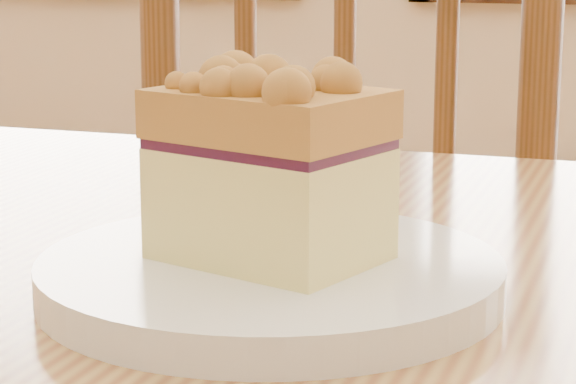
% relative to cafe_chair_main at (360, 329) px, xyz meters
% --- Properties ---
extents(cafe_chair_main, '(0.51, 0.51, 0.99)m').
position_rel_cafe_chair_main_xyz_m(cafe_chair_main, '(0.00, 0.00, 0.00)').
color(cafe_chair_main, brown).
rests_on(cafe_chair_main, ground).
extents(plate, '(0.25, 0.25, 0.02)m').
position_rel_cafe_chair_main_xyz_m(plate, '(0.12, -0.65, 0.26)').
color(plate, white).
rests_on(plate, cafe_table_main).
extents(cake_slice, '(0.13, 0.11, 0.11)m').
position_rel_cafe_chair_main_xyz_m(cake_slice, '(0.12, -0.65, 0.32)').
color(cake_slice, '#F9EA8D').
rests_on(cake_slice, plate).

